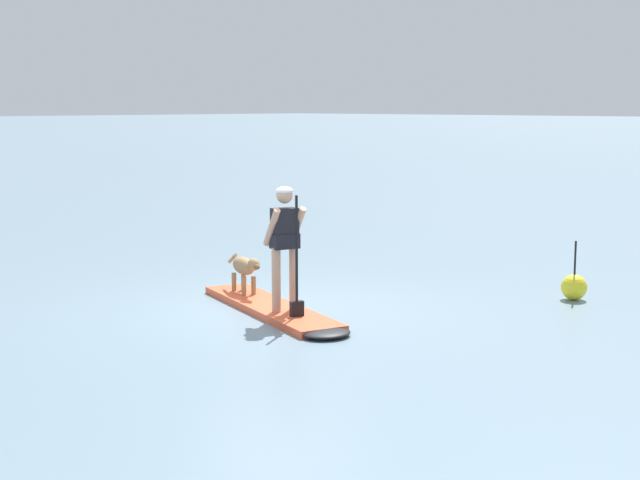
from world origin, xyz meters
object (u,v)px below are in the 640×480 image
person_paddler (285,239)px  marker_buoy (574,287)px  paddleboard (277,311)px  dog (245,267)px

person_paddler → marker_buoy: size_ratio=1.91×
paddleboard → marker_buoy: 4.44m
dog → person_paddler: bearing=-17.9°
paddleboard → marker_buoy: size_ratio=4.00×
paddleboard → person_paddler: bearing=-17.9°
person_paddler → marker_buoy: (2.21, 3.77, -0.89)m
paddleboard → dog: dog is taller
person_paddler → paddleboard: bearing=162.1°
dog → marker_buoy: marker_buoy is taller
paddleboard → marker_buoy: (2.46, 3.69, 0.14)m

